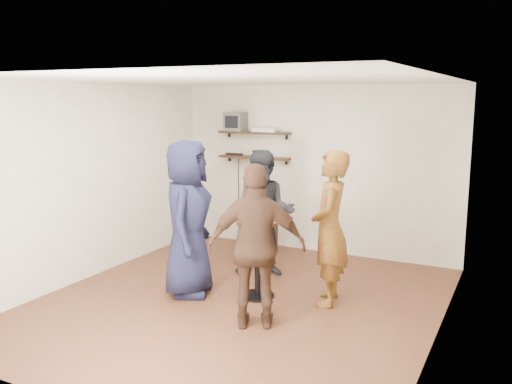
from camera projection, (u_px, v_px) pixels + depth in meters
The scene contains 18 objects.
room at pixel (238, 195), 6.22m from camera, with size 4.58×5.08×2.68m.
shelf_upper at pixel (254, 133), 8.66m from camera, with size 1.20×0.25×0.04m, color black.
shelf_lower at pixel (254, 157), 8.73m from camera, with size 1.20×0.25×0.04m, color black.
crt_monitor at pixel (236, 122), 8.78m from camera, with size 0.32×0.30×0.30m, color #59595B.
dvd_deck at pixel (266, 130), 8.55m from camera, with size 0.40×0.24×0.06m, color silver.
radio at pixel (260, 154), 8.67m from camera, with size 0.22×0.10×0.10m, color black.
power_strip at pixel (234, 154), 8.94m from camera, with size 0.30×0.05×0.03m, color black.
side_table at pixel (258, 221), 8.33m from camera, with size 0.68×0.68×0.64m.
vase_lilies at pixel (258, 196), 8.26m from camera, with size 0.19×0.19×0.92m.
drinks_table at pixel (258, 248), 6.52m from camera, with size 0.52×0.52×0.96m.
wine_glass_fl at pixel (253, 210), 6.44m from camera, with size 0.06×0.06×0.19m.
wine_glass_fr at pixel (261, 210), 6.38m from camera, with size 0.07×0.07×0.20m.
wine_glass_bl at pixel (257, 207), 6.50m from camera, with size 0.07×0.07×0.21m.
wine_glass_br at pixel (259, 208), 6.43m from camera, with size 0.07×0.07×0.22m.
person_plaid at pixel (330, 228), 6.28m from camera, with size 0.66×0.44×1.82m, color red.
person_dark at pixel (265, 213), 7.32m from camera, with size 0.83×0.65×1.71m, color black.
person_navy at pixel (188, 218), 6.58m from camera, with size 0.93×0.61×1.91m, color #161731.
person_brown at pixel (257, 247), 5.63m from camera, with size 1.03×0.43×1.75m, color #3E271A.
Camera 1 is at (2.96, -5.36, 2.41)m, focal length 38.00 mm.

